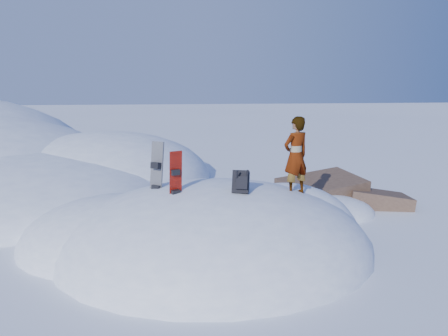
{
  "coord_description": "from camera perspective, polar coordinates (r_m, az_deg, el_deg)",
  "views": [
    {
      "loc": [
        -0.82,
        -9.16,
        3.72
      ],
      "look_at": [
        0.24,
        0.3,
        1.8
      ],
      "focal_mm": 35.0,
      "sensor_mm": 36.0,
      "label": 1
    }
  ],
  "objects": [
    {
      "name": "ground",
      "position": [
        9.92,
        -1.23,
        -10.6
      ],
      "size": [
        120.0,
        120.0,
        0.0
      ],
      "primitive_type": "plane",
      "color": "white",
      "rests_on": "ground"
    },
    {
      "name": "snow_mound",
      "position": [
        10.13,
        -2.34,
        -10.13
      ],
      "size": [
        8.0,
        6.0,
        3.0
      ],
      "color": "white",
      "rests_on": "ground"
    },
    {
      "name": "rock_outcrop",
      "position": [
        13.5,
        13.54,
        -4.82
      ],
      "size": [
        4.68,
        4.41,
        1.68
      ],
      "color": "brown",
      "rests_on": "ground"
    },
    {
      "name": "snowboard_red",
      "position": [
        9.03,
        -6.34,
        -2.16
      ],
      "size": [
        0.3,
        0.25,
        1.44
      ],
      "rotation": [
        0.0,
        0.0,
        0.44
      ],
      "color": "red",
      "rests_on": "snow_mound"
    },
    {
      "name": "snowboard_dark",
      "position": [
        9.69,
        -8.85,
        -1.46
      ],
      "size": [
        0.4,
        0.38,
        1.68
      ],
      "rotation": [
        0.0,
        0.0,
        -0.64
      ],
      "color": "black",
      "rests_on": "snow_mound"
    },
    {
      "name": "backpack",
      "position": [
        8.96,
        2.23,
        -1.88
      ],
      "size": [
        0.43,
        0.5,
        0.56
      ],
      "rotation": [
        0.0,
        0.0,
        -0.26
      ],
      "color": "black",
      "rests_on": "snow_mound"
    },
    {
      "name": "gear_pile",
      "position": [
        8.92,
        -15.76,
        -12.77
      ],
      "size": [
        1.01,
        0.9,
        0.26
      ],
      "rotation": [
        0.0,
        0.0,
        0.85
      ],
      "color": "black",
      "rests_on": "ground"
    },
    {
      "name": "person",
      "position": [
        9.78,
        9.36,
        1.58
      ],
      "size": [
        0.75,
        0.65,
        1.75
      ],
      "primitive_type": "imported",
      "rotation": [
        0.0,
        0.0,
        3.57
      ],
      "color": "slate",
      "rests_on": "snow_mound"
    }
  ]
}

